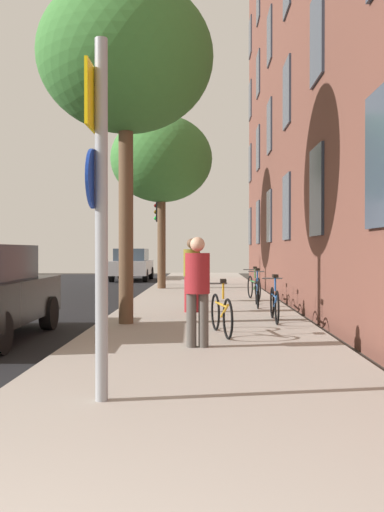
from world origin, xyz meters
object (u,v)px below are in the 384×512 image
at_px(bicycle_1, 275,303).
at_px(pedestrian_1, 192,270).
at_px(traffic_light, 160,227).
at_px(bicycle_3, 254,287).
at_px(car_1, 132,264).
at_px(pedestrian_0, 197,284).
at_px(sign_post, 99,196).
at_px(bicycle_0, 221,313).
at_px(tree_far, 161,160).
at_px(bicycle_2, 257,291).
at_px(pedestrian_2, 194,268).
at_px(tree_near, 126,59).

xyz_separation_m(bicycle_1, pedestrian_1, (-1.69, 1.59, 0.60)).
xyz_separation_m(traffic_light, bicycle_3, (3.24, -6.83, -2.00)).
height_order(pedestrian_1, car_1, pedestrian_1).
xyz_separation_m(bicycle_3, pedestrian_0, (-1.52, -7.78, 0.55)).
bearing_deg(sign_post, pedestrian_1, 84.65).
bearing_deg(bicycle_0, sign_post, -107.30).
height_order(traffic_light, bicycle_3, traffic_light).
xyz_separation_m(bicycle_0, pedestrian_0, (-0.39, -1.21, 0.55)).
relative_size(tree_far, bicycle_0, 3.95).
bearing_deg(bicycle_0, pedestrian_0, -107.73).
bearing_deg(bicycle_0, traffic_light, 98.95).
height_order(bicycle_2, pedestrian_0, pedestrian_0).
height_order(bicycle_2, pedestrian_2, pedestrian_2).
bearing_deg(traffic_light, car_1, 109.60).
height_order(pedestrian_1, pedestrian_2, pedestrian_1).
distance_m(traffic_light, bicycle_3, 7.82).
distance_m(pedestrian_0, car_1, 20.16).
bearing_deg(traffic_light, pedestrian_2, -78.40).
bearing_deg(tree_near, pedestrian_0, -61.32).
relative_size(traffic_light, bicycle_2, 1.97).
height_order(bicycle_3, pedestrian_0, pedestrian_0).
bearing_deg(traffic_light, pedestrian_1, -81.33).
distance_m(bicycle_1, pedestrian_2, 4.60).
bearing_deg(pedestrian_1, bicycle_0, -80.23).
height_order(tree_far, bicycle_3, tree_far).
xyz_separation_m(pedestrian_0, pedestrian_1, (-0.19, 4.57, 0.04)).
height_order(tree_near, pedestrian_0, tree_near).
height_order(bicycle_0, bicycle_3, bicycle_3).
xyz_separation_m(bicycle_1, pedestrian_0, (-1.50, -2.98, 0.55)).
height_order(sign_post, bicycle_2, sign_post).
bearing_deg(pedestrian_0, tree_far, 96.87).
height_order(tree_near, car_1, tree_near).
bearing_deg(tree_far, bicycle_0, -80.49).
distance_m(pedestrian_0, pedestrian_2, 7.22).
distance_m(sign_post, car_1, 22.91).
bearing_deg(pedestrian_1, bicycle_2, 38.73).
bearing_deg(pedestrian_1, tree_near, -121.94).
distance_m(tree_near, bicycle_3, 7.62).
distance_m(sign_post, pedestrian_1, 7.55).
bearing_deg(tree_near, bicycle_1, 7.53).
relative_size(tree_near, car_1, 1.50).
height_order(tree_near, bicycle_1, tree_near).
distance_m(sign_post, tree_far, 15.69).
height_order(bicycle_1, car_1, car_1).
xyz_separation_m(sign_post, bicycle_0, (1.28, 4.10, -1.56)).
distance_m(sign_post, pedestrian_0, 3.18).
bearing_deg(pedestrian_1, bicycle_1, -43.14).
bearing_deg(bicycle_0, pedestrian_2, 95.62).
height_order(tree_far, car_1, tree_far).
bearing_deg(pedestrian_0, pedestrian_1, 92.38).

